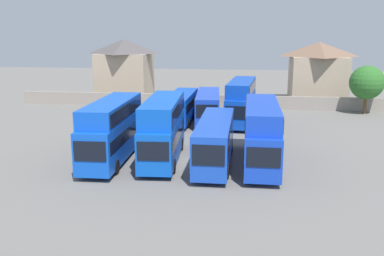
{
  "coord_description": "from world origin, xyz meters",
  "views": [
    {
      "loc": [
        4.89,
        -32.77,
        10.31
      ],
      "look_at": [
        0.0,
        3.0,
        2.18
      ],
      "focal_mm": 40.01,
      "sensor_mm": 36.0,
      "label": 1
    }
  ],
  "objects_px": {
    "bus_2": "(163,126)",
    "house_terrace_left": "(125,68)",
    "house_terrace_centre": "(318,72)",
    "bus_1": "(112,127)",
    "bus_4": "(262,131)",
    "bus_3": "(215,139)",
    "bus_5": "(181,106)",
    "bus_6": "(208,105)",
    "bus_7": "(241,99)",
    "tree_left_of_lot": "(367,83)"
  },
  "relations": [
    {
      "from": "tree_left_of_lot",
      "to": "bus_5",
      "type": "bearing_deg",
      "value": -160.58
    },
    {
      "from": "bus_2",
      "to": "bus_7",
      "type": "distance_m",
      "value": 16.56
    },
    {
      "from": "bus_1",
      "to": "house_terrace_centre",
      "type": "distance_m",
      "value": 39.23
    },
    {
      "from": "bus_4",
      "to": "bus_7",
      "type": "bearing_deg",
      "value": -173.08
    },
    {
      "from": "bus_6",
      "to": "bus_7",
      "type": "distance_m",
      "value": 3.92
    },
    {
      "from": "bus_3",
      "to": "bus_6",
      "type": "bearing_deg",
      "value": -172.76
    },
    {
      "from": "bus_1",
      "to": "bus_5",
      "type": "xyz_separation_m",
      "value": [
        3.09,
        16.13,
        -0.86
      ]
    },
    {
      "from": "bus_3",
      "to": "bus_7",
      "type": "distance_m",
      "value": 15.84
    },
    {
      "from": "house_terrace_centre",
      "to": "tree_left_of_lot",
      "type": "distance_m",
      "value": 10.29
    },
    {
      "from": "house_terrace_left",
      "to": "house_terrace_centre",
      "type": "height_order",
      "value": "house_terrace_left"
    },
    {
      "from": "bus_6",
      "to": "bus_7",
      "type": "xyz_separation_m",
      "value": [
        3.82,
        -0.29,
        0.82
      ]
    },
    {
      "from": "bus_3",
      "to": "bus_5",
      "type": "distance_m",
      "value": 16.55
    },
    {
      "from": "bus_7",
      "to": "house_terrace_centre",
      "type": "bearing_deg",
      "value": 151.8
    },
    {
      "from": "tree_left_of_lot",
      "to": "bus_2",
      "type": "bearing_deg",
      "value": -132.66
    },
    {
      "from": "bus_6",
      "to": "house_terrace_centre",
      "type": "height_order",
      "value": "house_terrace_centre"
    },
    {
      "from": "bus_3",
      "to": "bus_1",
      "type": "bearing_deg",
      "value": -87.48
    },
    {
      "from": "bus_1",
      "to": "house_terrace_left",
      "type": "height_order",
      "value": "house_terrace_left"
    },
    {
      "from": "bus_1",
      "to": "bus_7",
      "type": "relative_size",
      "value": 1.0
    },
    {
      "from": "bus_2",
      "to": "house_terrace_left",
      "type": "xyz_separation_m",
      "value": [
        -12.84,
        32.72,
        1.85
      ]
    },
    {
      "from": "bus_2",
      "to": "house_terrace_centre",
      "type": "bearing_deg",
      "value": 148.74
    },
    {
      "from": "bus_7",
      "to": "tree_left_of_lot",
      "type": "bearing_deg",
      "value": 121.21
    },
    {
      "from": "bus_7",
      "to": "bus_1",
      "type": "bearing_deg",
      "value": -27.45
    },
    {
      "from": "bus_1",
      "to": "bus_5",
      "type": "distance_m",
      "value": 16.44
    },
    {
      "from": "tree_left_of_lot",
      "to": "house_terrace_centre",
      "type": "bearing_deg",
      "value": 117.56
    },
    {
      "from": "house_terrace_left",
      "to": "tree_left_of_lot",
      "type": "bearing_deg",
      "value": -15.19
    },
    {
      "from": "bus_1",
      "to": "house_terrace_left",
      "type": "bearing_deg",
      "value": -167.35
    },
    {
      "from": "bus_3",
      "to": "house_terrace_left",
      "type": "distance_m",
      "value": 37.24
    },
    {
      "from": "bus_3",
      "to": "bus_4",
      "type": "height_order",
      "value": "bus_4"
    },
    {
      "from": "bus_1",
      "to": "bus_5",
      "type": "bearing_deg",
      "value": 167.1
    },
    {
      "from": "bus_3",
      "to": "tree_left_of_lot",
      "type": "xyz_separation_m",
      "value": [
        17.29,
        23.64,
        2.02
      ]
    },
    {
      "from": "bus_2",
      "to": "bus_5",
      "type": "height_order",
      "value": "bus_2"
    },
    {
      "from": "bus_5",
      "to": "house_terrace_centre",
      "type": "relative_size",
      "value": 1.21
    },
    {
      "from": "bus_1",
      "to": "bus_7",
      "type": "distance_m",
      "value": 19.0
    },
    {
      "from": "bus_5",
      "to": "house_terrace_left",
      "type": "height_order",
      "value": "house_terrace_left"
    },
    {
      "from": "tree_left_of_lot",
      "to": "house_terrace_left",
      "type": "bearing_deg",
      "value": 164.81
    },
    {
      "from": "bus_2",
      "to": "bus_1",
      "type": "bearing_deg",
      "value": -84.34
    },
    {
      "from": "bus_5",
      "to": "bus_7",
      "type": "xyz_separation_m",
      "value": [
        6.91,
        0.03,
        0.87
      ]
    },
    {
      "from": "bus_2",
      "to": "bus_6",
      "type": "distance_m",
      "value": 15.92
    },
    {
      "from": "bus_2",
      "to": "bus_7",
      "type": "bearing_deg",
      "value": 155.07
    },
    {
      "from": "bus_7",
      "to": "house_terrace_left",
      "type": "distance_m",
      "value": 25.57
    },
    {
      "from": "bus_2",
      "to": "bus_3",
      "type": "bearing_deg",
      "value": 82.51
    },
    {
      "from": "bus_3",
      "to": "bus_6",
      "type": "xyz_separation_m",
      "value": [
        -2.15,
        16.02,
        -0.05
      ]
    },
    {
      "from": "bus_3",
      "to": "tree_left_of_lot",
      "type": "relative_size",
      "value": 1.88
    },
    {
      "from": "bus_1",
      "to": "bus_5",
      "type": "relative_size",
      "value": 1.01
    },
    {
      "from": "bus_2",
      "to": "house_terrace_left",
      "type": "relative_size",
      "value": 1.15
    },
    {
      "from": "house_terrace_centre",
      "to": "tree_left_of_lot",
      "type": "relative_size",
      "value": 1.43
    },
    {
      "from": "bus_1",
      "to": "bus_4",
      "type": "height_order",
      "value": "bus_1"
    },
    {
      "from": "bus_3",
      "to": "bus_4",
      "type": "distance_m",
      "value": 3.72
    },
    {
      "from": "bus_3",
      "to": "house_terrace_left",
      "type": "height_order",
      "value": "house_terrace_left"
    },
    {
      "from": "bus_1",
      "to": "bus_4",
      "type": "relative_size",
      "value": 0.97
    }
  ]
}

